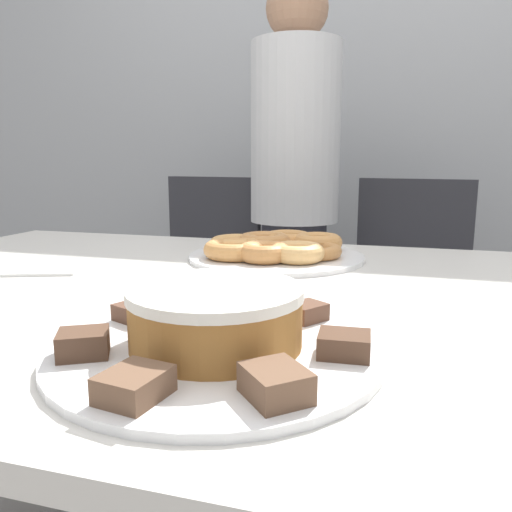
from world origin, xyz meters
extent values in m
cube|color=#A8AAAD|center=(0.00, 1.62, 1.30)|extent=(8.00, 0.05, 2.60)
cube|color=silver|center=(0.00, 0.00, 0.74)|extent=(1.86, 1.05, 0.03)
cylinder|color=silver|center=(-0.87, 0.46, 0.36)|extent=(0.06, 0.06, 0.73)
cylinder|color=#383842|center=(-0.18, 0.95, 0.38)|extent=(0.23, 0.23, 0.76)
cylinder|color=silver|center=(-0.18, 0.95, 1.06)|extent=(0.31, 0.31, 0.60)
sphere|color=#A87A5B|center=(-0.18, 0.95, 1.47)|extent=(0.21, 0.21, 0.21)
cylinder|color=black|center=(-0.55, 0.84, 0.01)|extent=(0.44, 0.44, 0.01)
cylinder|color=#262626|center=(-0.55, 0.84, 0.23)|extent=(0.06, 0.06, 0.44)
cube|color=#2D2D33|center=(-0.55, 0.84, 0.47)|extent=(0.50, 0.50, 0.04)
cube|color=#2D2D33|center=(-0.52, 1.05, 0.70)|extent=(0.40, 0.09, 0.42)
cylinder|color=black|center=(0.20, 0.84, 0.01)|extent=(0.44, 0.44, 0.01)
cylinder|color=#262626|center=(0.20, 0.84, 0.23)|extent=(0.06, 0.06, 0.44)
cube|color=#2D2D33|center=(0.20, 0.84, 0.47)|extent=(0.51, 0.51, 0.04)
cube|color=#2D2D33|center=(0.23, 1.04, 0.70)|extent=(0.39, 0.10, 0.42)
cylinder|color=white|center=(-0.02, -0.28, 0.76)|extent=(0.38, 0.38, 0.01)
cylinder|color=white|center=(-0.08, 0.28, 0.76)|extent=(0.39, 0.39, 0.01)
cylinder|color=#9E662D|center=(-0.02, -0.28, 0.79)|extent=(0.20, 0.20, 0.06)
cylinder|color=white|center=(-0.02, -0.28, 0.83)|extent=(0.20, 0.20, 0.01)
cube|color=brown|center=(0.08, -0.39, 0.78)|extent=(0.08, 0.08, 0.03)
cube|color=#513828|center=(0.13, -0.27, 0.78)|extent=(0.06, 0.05, 0.03)
cube|color=brown|center=(0.07, -0.16, 0.78)|extent=(0.06, 0.06, 0.02)
cube|color=brown|center=(-0.06, -0.14, 0.78)|extent=(0.05, 0.06, 0.02)
cube|color=brown|center=(-0.15, -0.23, 0.78)|extent=(0.06, 0.06, 0.02)
cube|color=#513828|center=(-0.14, -0.35, 0.78)|extent=(0.07, 0.06, 0.03)
cube|color=brown|center=(-0.04, -0.42, 0.78)|extent=(0.06, 0.07, 0.03)
torus|color=#D18E4C|center=(-0.08, 0.28, 0.78)|extent=(0.11, 0.11, 0.03)
torus|color=#D18E4C|center=(-0.08, 0.39, 0.78)|extent=(0.12, 0.12, 0.04)
torus|color=#C68447|center=(-0.12, 0.33, 0.79)|extent=(0.12, 0.12, 0.04)
torus|color=tan|center=(-0.18, 0.29, 0.78)|extent=(0.13, 0.13, 0.04)
torus|color=#D18E4C|center=(-0.16, 0.22, 0.78)|extent=(0.13, 0.13, 0.04)
torus|color=#C68447|center=(-0.09, 0.20, 0.79)|extent=(0.11, 0.11, 0.04)
torus|color=#E5AD66|center=(-0.02, 0.22, 0.79)|extent=(0.12, 0.12, 0.04)
torus|color=#C68447|center=(0.01, 0.27, 0.78)|extent=(0.12, 0.12, 0.03)
torus|color=#D18E4C|center=(0.00, 0.36, 0.79)|extent=(0.11, 0.11, 0.04)
cube|color=white|center=(-0.50, 0.04, 0.76)|extent=(0.17, 0.15, 0.01)
camera|label=1|loc=(0.18, -0.79, 0.97)|focal=35.00mm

